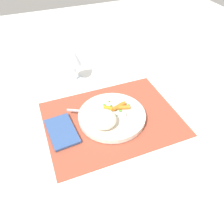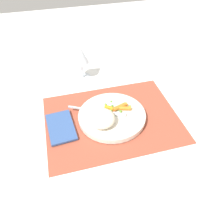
# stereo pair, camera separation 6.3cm
# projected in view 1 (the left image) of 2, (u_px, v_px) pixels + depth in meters

# --- Properties ---
(ground_plane) EXTENTS (2.40, 2.40, 0.00)m
(ground_plane) POSITION_uv_depth(u_px,v_px,m) (112.00, 119.00, 0.80)
(ground_plane) COLOR white
(placemat) EXTENTS (0.47, 0.36, 0.01)m
(placemat) POSITION_uv_depth(u_px,v_px,m) (112.00, 118.00, 0.80)
(placemat) COLOR #9E4733
(placemat) RESTS_ON ground_plane
(plate) EXTENTS (0.24, 0.24, 0.02)m
(plate) POSITION_uv_depth(u_px,v_px,m) (112.00, 116.00, 0.79)
(plate) COLOR silver
(plate) RESTS_ON placemat
(rice_mound) EXTENTS (0.09, 0.09, 0.04)m
(rice_mound) POSITION_uv_depth(u_px,v_px,m) (103.00, 119.00, 0.74)
(rice_mound) COLOR beige
(rice_mound) RESTS_ON plate
(carrot_portion) EXTENTS (0.09, 0.05, 0.02)m
(carrot_portion) POSITION_uv_depth(u_px,v_px,m) (118.00, 107.00, 0.80)
(carrot_portion) COLOR orange
(carrot_portion) RESTS_ON plate
(pea_scatter) EXTENTS (0.10, 0.09, 0.01)m
(pea_scatter) POSITION_uv_depth(u_px,v_px,m) (116.00, 108.00, 0.80)
(pea_scatter) COLOR #419034
(pea_scatter) RESTS_ON plate
(fork) EXTENTS (0.19, 0.11, 0.01)m
(fork) POSITION_uv_depth(u_px,v_px,m) (102.00, 113.00, 0.79)
(fork) COLOR silver
(fork) RESTS_ON plate
(wine_glass) EXTENTS (0.07, 0.07, 0.15)m
(wine_glass) POSITION_uv_depth(u_px,v_px,m) (73.00, 58.00, 0.91)
(wine_glass) COLOR silver
(wine_glass) RESTS_ON ground_plane
(napkin) EXTENTS (0.10, 0.15, 0.01)m
(napkin) POSITION_uv_depth(u_px,v_px,m) (62.00, 132.00, 0.74)
(napkin) COLOR #33518C
(napkin) RESTS_ON placemat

